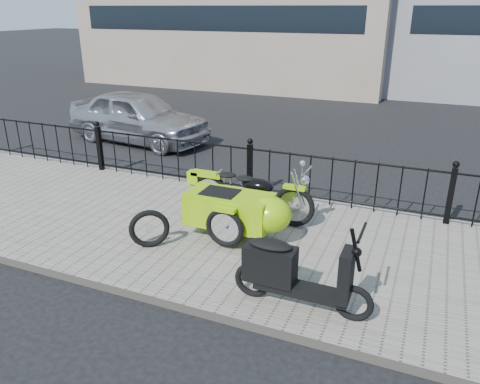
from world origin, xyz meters
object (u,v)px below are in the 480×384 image
at_px(scooter, 292,273).
at_px(sedan_car, 138,117).
at_px(motorcycle_sidecar, 244,207).
at_px(spare_tire, 149,229).

height_order(scooter, sedan_car, sedan_car).
bearing_deg(sedan_car, motorcycle_sidecar, -124.27).
distance_m(spare_tire, sedan_car, 6.46).
distance_m(scooter, sedan_car, 8.45).
relative_size(scooter, spare_tire, 2.82).
bearing_deg(scooter, motorcycle_sidecar, 129.56).
bearing_deg(spare_tire, motorcycle_sidecar, 38.79).
distance_m(motorcycle_sidecar, sedan_car, 6.53).
bearing_deg(motorcycle_sidecar, spare_tire, -141.21).
bearing_deg(motorcycle_sidecar, scooter, -50.44).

